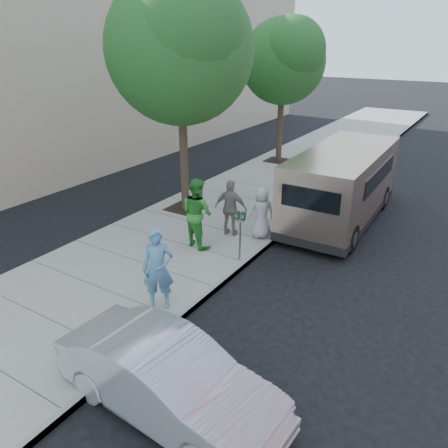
{
  "coord_description": "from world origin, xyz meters",
  "views": [
    {
      "loc": [
        6.48,
        -9.14,
        5.75
      ],
      "look_at": [
        0.78,
        0.02,
        1.1
      ],
      "focal_mm": 35.0,
      "sensor_mm": 36.0,
      "label": 1
    }
  ],
  "objects_px": {
    "van": "(343,184)",
    "tree_near": "(181,44)",
    "parking_meter": "(240,225)",
    "person_green_shirt": "(197,213)",
    "person_officer": "(158,269)",
    "tree_far": "(284,58)",
    "sedan": "(168,379)",
    "person_striped_polo": "(231,208)",
    "person_gray_shirt": "(261,212)"
  },
  "relations": [
    {
      "from": "sedan",
      "to": "person_gray_shirt",
      "type": "xyz_separation_m",
      "value": [
        -1.77,
        6.64,
        0.27
      ]
    },
    {
      "from": "person_officer",
      "to": "person_gray_shirt",
      "type": "relative_size",
      "value": 1.19
    },
    {
      "from": "parking_meter",
      "to": "person_officer",
      "type": "bearing_deg",
      "value": -106.28
    },
    {
      "from": "person_green_shirt",
      "to": "person_gray_shirt",
      "type": "distance_m",
      "value": 1.96
    },
    {
      "from": "person_gray_shirt",
      "to": "tree_near",
      "type": "bearing_deg",
      "value": -59.3
    },
    {
      "from": "van",
      "to": "person_officer",
      "type": "bearing_deg",
      "value": -103.85
    },
    {
      "from": "tree_near",
      "to": "parking_meter",
      "type": "bearing_deg",
      "value": -33.72
    },
    {
      "from": "tree_near",
      "to": "sedan",
      "type": "xyz_separation_m",
      "value": [
        5.09,
        -7.38,
        -4.88
      ]
    },
    {
      "from": "van",
      "to": "tree_near",
      "type": "bearing_deg",
      "value": -156.55
    },
    {
      "from": "van",
      "to": "person_striped_polo",
      "type": "distance_m",
      "value": 4.04
    },
    {
      "from": "tree_far",
      "to": "person_green_shirt",
      "type": "bearing_deg",
      "value": -78.32
    },
    {
      "from": "person_green_shirt",
      "to": "parking_meter",
      "type": "bearing_deg",
      "value": -168.63
    },
    {
      "from": "tree_near",
      "to": "person_gray_shirt",
      "type": "relative_size",
      "value": 4.74
    },
    {
      "from": "van",
      "to": "person_green_shirt",
      "type": "distance_m",
      "value": 5.2
    },
    {
      "from": "person_green_shirt",
      "to": "person_gray_shirt",
      "type": "xyz_separation_m",
      "value": [
        1.3,
        1.46,
        -0.21
      ]
    },
    {
      "from": "tree_near",
      "to": "tree_far",
      "type": "relative_size",
      "value": 1.16
    },
    {
      "from": "tree_near",
      "to": "sedan",
      "type": "relative_size",
      "value": 1.85
    },
    {
      "from": "parking_meter",
      "to": "person_striped_polo",
      "type": "bearing_deg",
      "value": 120.95
    },
    {
      "from": "sedan",
      "to": "person_striped_polo",
      "type": "distance_m",
      "value": 6.82
    },
    {
      "from": "parking_meter",
      "to": "person_green_shirt",
      "type": "distance_m",
      "value": 1.48
    },
    {
      "from": "parking_meter",
      "to": "person_striped_polo",
      "type": "xyz_separation_m",
      "value": [
        -1.03,
        1.25,
        -0.14
      ]
    },
    {
      "from": "tree_near",
      "to": "person_striped_polo",
      "type": "xyz_separation_m",
      "value": [
        2.47,
        -1.09,
        -4.53
      ]
    },
    {
      "from": "van",
      "to": "person_striped_polo",
      "type": "relative_size",
      "value": 3.79
    },
    {
      "from": "parking_meter",
      "to": "person_officer",
      "type": "relative_size",
      "value": 0.73
    },
    {
      "from": "tree_far",
      "to": "person_gray_shirt",
      "type": "distance_m",
      "value": 9.81
    },
    {
      "from": "tree_near",
      "to": "person_gray_shirt",
      "type": "height_order",
      "value": "tree_near"
    },
    {
      "from": "person_green_shirt",
      "to": "tree_near",
      "type": "bearing_deg",
      "value": -30.85
    },
    {
      "from": "tree_near",
      "to": "person_green_shirt",
      "type": "xyz_separation_m",
      "value": [
        2.03,
        -2.2,
        -4.39
      ]
    },
    {
      "from": "tree_near",
      "to": "person_officer",
      "type": "height_order",
      "value": "tree_near"
    },
    {
      "from": "parking_meter",
      "to": "person_green_shirt",
      "type": "height_order",
      "value": "person_green_shirt"
    },
    {
      "from": "person_green_shirt",
      "to": "van",
      "type": "bearing_deg",
      "value": -105.83
    },
    {
      "from": "person_officer",
      "to": "person_green_shirt",
      "type": "xyz_separation_m",
      "value": [
        -1.09,
        3.03,
        0.06
      ]
    },
    {
      "from": "tree_far",
      "to": "sedan",
      "type": "xyz_separation_m",
      "value": [
        5.09,
        -14.98,
        -4.21
      ]
    },
    {
      "from": "sedan",
      "to": "person_striped_polo",
      "type": "relative_size",
      "value": 2.34
    },
    {
      "from": "person_officer",
      "to": "tree_near",
      "type": "bearing_deg",
      "value": 87.2
    },
    {
      "from": "person_gray_shirt",
      "to": "person_green_shirt",
      "type": "bearing_deg",
      "value": 1.71
    },
    {
      "from": "van",
      "to": "person_green_shirt",
      "type": "bearing_deg",
      "value": -123.38
    },
    {
      "from": "tree_near",
      "to": "tree_far",
      "type": "bearing_deg",
      "value": 90.0
    },
    {
      "from": "tree_near",
      "to": "van",
      "type": "distance_m",
      "value": 6.79
    },
    {
      "from": "person_striped_polo",
      "to": "parking_meter",
      "type": "bearing_deg",
      "value": 119.48
    },
    {
      "from": "parking_meter",
      "to": "van",
      "type": "bearing_deg",
      "value": 65.21
    },
    {
      "from": "person_gray_shirt",
      "to": "person_striped_polo",
      "type": "bearing_deg",
      "value": -24.59
    },
    {
      "from": "tree_far",
      "to": "person_striped_polo",
      "type": "bearing_deg",
      "value": -74.13
    },
    {
      "from": "person_striped_polo",
      "to": "tree_near",
      "type": "bearing_deg",
      "value": -33.96
    },
    {
      "from": "van",
      "to": "person_gray_shirt",
      "type": "xyz_separation_m",
      "value": [
        -1.49,
        -2.93,
        -0.34
      ]
    },
    {
      "from": "tree_far",
      "to": "person_striped_polo",
      "type": "xyz_separation_m",
      "value": [
        2.47,
        -8.69,
        -3.86
      ]
    },
    {
      "from": "sedan",
      "to": "parking_meter",
      "type": "bearing_deg",
      "value": 20.86
    },
    {
      "from": "van",
      "to": "person_striped_polo",
      "type": "bearing_deg",
      "value": -126.53
    },
    {
      "from": "person_striped_polo",
      "to": "person_green_shirt",
      "type": "bearing_deg",
      "value": 58.1
    },
    {
      "from": "sedan",
      "to": "person_green_shirt",
      "type": "relative_size",
      "value": 2.02
    }
  ]
}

